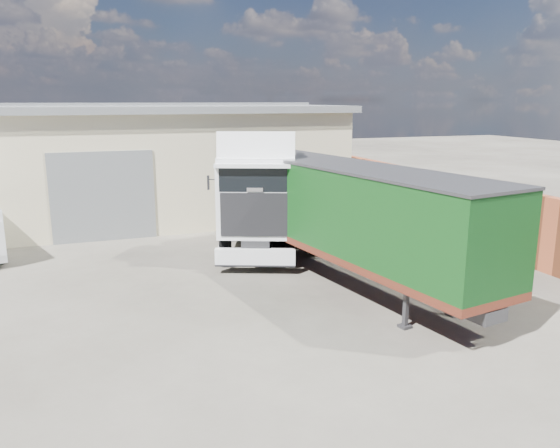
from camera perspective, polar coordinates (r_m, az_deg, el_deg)
name	(u,v)px	position (r m, az deg, el deg)	size (l,w,h in m)	color
ground	(210,328)	(13.97, -7.33, -10.72)	(120.00, 120.00, 0.00)	black
warehouse	(8,163)	(28.86, -26.59, 5.73)	(30.60, 12.60, 5.42)	#B8AC8E
brick_boundary_wall	(448,206)	(23.73, 17.18, 1.80)	(0.35, 26.00, 2.50)	brown
tractor_unit	(260,204)	(19.60, -2.15, 2.14)	(4.88, 7.15, 4.57)	black
box_trailer	(348,212)	(16.71, 7.09, 1.30)	(4.18, 11.31, 3.68)	#2D2D30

